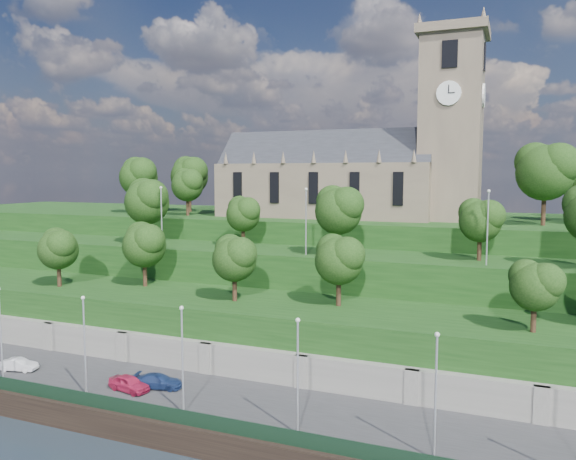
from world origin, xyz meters
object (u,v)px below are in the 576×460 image
at_px(church, 358,167).
at_px(car_right, 158,381).
at_px(car_middle, 18,365).
at_px(car_left, 129,383).

xyz_separation_m(church, car_right, (-7.84, -39.74, -19.88)).
distance_m(car_middle, car_right, 15.61).
height_order(church, car_middle, church).
relative_size(church, car_left, 9.39).
bearing_deg(car_left, church, -2.97).
bearing_deg(car_left, car_middle, 99.69).
bearing_deg(car_right, church, -24.42).
distance_m(church, car_right, 45.12).
height_order(church, car_right, church).
relative_size(church, car_middle, 10.31).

